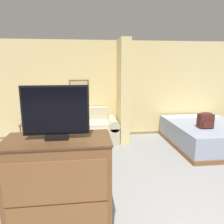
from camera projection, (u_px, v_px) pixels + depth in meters
wall_back at (133, 89)px, 6.11m from camera, size 7.73×0.16×2.60m
wall_partition_pillar at (123, 91)px, 5.62m from camera, size 0.24×0.81×2.60m
couch at (80, 130)px, 5.67m from camera, size 1.99×0.84×0.85m
coffee_table at (81, 142)px, 4.62m from camera, size 0.78×0.52×0.41m
side_table at (32, 126)px, 5.46m from camera, size 0.50×0.50×0.56m
table_lamp at (31, 112)px, 5.39m from camera, size 0.31×0.31×0.39m
tv_dresser at (60, 188)px, 2.49m from camera, size 1.16×0.58×1.18m
tv at (56, 113)px, 2.30m from camera, size 0.70×0.16×0.58m
bed at (205, 134)px, 5.40m from camera, size 1.67×2.12×0.56m
backpack at (206, 120)px, 4.92m from camera, size 0.32×0.22×0.36m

